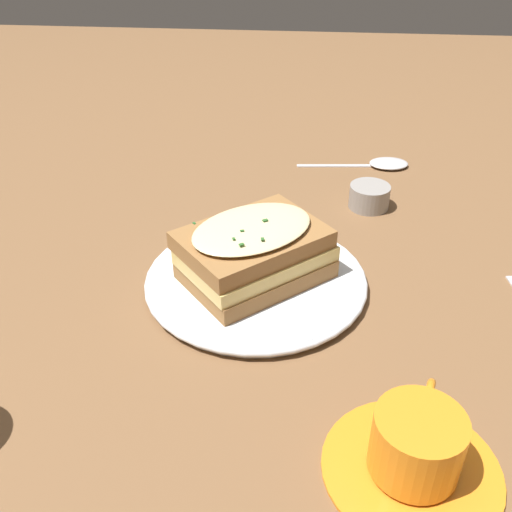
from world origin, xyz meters
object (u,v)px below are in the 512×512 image
at_px(sandwich, 254,252).
at_px(condiment_pot, 369,196).
at_px(teacup_with_saucer, 416,450).
at_px(spoon, 383,164).
at_px(dinner_plate, 256,280).

relative_size(sandwich, condiment_pot, 3.41).
relative_size(sandwich, teacup_with_saucer, 1.32).
relative_size(sandwich, spoon, 1.07).
bearing_deg(spoon, condiment_pot, -18.19).
height_order(sandwich, teacup_with_saucer, sandwich).
distance_m(dinner_plate, sandwich, 0.04).
xyz_separation_m(teacup_with_saucer, spoon, (0.03, 0.57, -0.02)).
relative_size(dinner_plate, sandwich, 1.33).
xyz_separation_m(teacup_with_saucer, condiment_pot, (-0.01, 0.44, -0.01)).
distance_m(dinner_plate, condiment_pot, 0.25).
bearing_deg(spoon, sandwich, -32.71).
distance_m(spoon, condiment_pot, 0.14).
bearing_deg(dinner_plate, teacup_with_saucer, -58.06).
relative_size(dinner_plate, teacup_with_saucer, 1.75).
height_order(sandwich, condiment_pot, sandwich).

